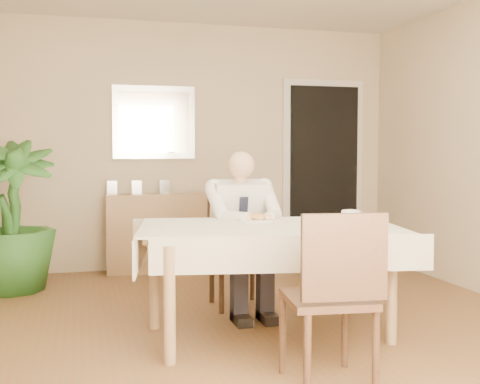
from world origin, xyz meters
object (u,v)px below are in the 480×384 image
object	(u,v)px
coffee_mug	(351,218)
chair_far	(235,246)
dining_table	(268,238)
potted_palm	(11,216)
chair_near	(335,289)
seated_man	(244,224)
sideboard	(157,233)

from	to	relation	value
coffee_mug	chair_far	bearing A→B (deg)	115.84
dining_table	potted_palm	xyz separation A→B (m)	(-1.80, 1.84, 0.01)
coffee_mug	potted_palm	xyz separation A→B (m)	(-2.32, 2.02, -0.13)
dining_table	chair_near	bearing A→B (deg)	-76.44
chair_far	seated_man	bearing A→B (deg)	-86.30
chair_far	sideboard	bearing A→B (deg)	110.11
chair_far	seated_man	size ratio (longest dim) A/B	0.69
chair_near	coffee_mug	size ratio (longest dim) A/B	6.99
seated_man	potted_palm	bearing A→B (deg)	145.32
coffee_mug	potted_palm	size ratio (longest dim) A/B	0.10
chair_near	sideboard	xyz separation A→B (m)	(-0.51, 3.33, -0.13)
chair_far	coffee_mug	bearing A→B (deg)	-60.46
chair_far	dining_table	bearing A→B (deg)	-86.30
seated_man	sideboard	bearing A→B (deg)	103.92
potted_palm	seated_man	bearing A→B (deg)	-34.68
coffee_mug	potted_palm	bearing A→B (deg)	138.84
dining_table	sideboard	distance (m)	2.44
chair_near	sideboard	distance (m)	3.37
chair_near	potted_palm	size ratio (longest dim) A/B	0.69
dining_table	chair_near	world-z (taller)	chair_near
dining_table	potted_palm	size ratio (longest dim) A/B	1.39
chair_far	sideboard	xyz separation A→B (m)	(-0.44, 1.51, -0.08)
chair_far	chair_near	xyz separation A→B (m)	(0.06, -1.82, 0.05)
chair_near	seated_man	size ratio (longest dim) A/B	0.75
seated_man	dining_table	bearing A→B (deg)	-90.00
dining_table	seated_man	world-z (taller)	seated_man
chair_near	coffee_mug	bearing A→B (deg)	65.97
chair_far	potted_palm	size ratio (longest dim) A/B	0.64
chair_far	coffee_mug	world-z (taller)	chair_far
sideboard	seated_man	bearing A→B (deg)	-70.62
chair_far	seated_man	world-z (taller)	seated_man
dining_table	seated_man	distance (m)	0.59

